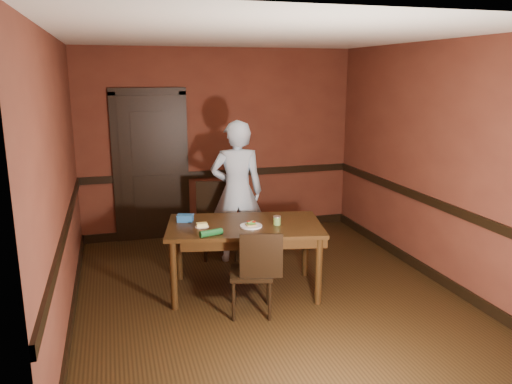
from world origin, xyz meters
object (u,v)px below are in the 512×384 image
person (237,192)px  food_tub (185,218)px  chair_near (251,271)px  sauce_jar (277,220)px  cheese_saucer (202,226)px  dining_table (245,258)px  chair_far (221,221)px  sandwich_plate (251,225)px

person → food_tub: bearing=51.6°
chair_near → sauce_jar: 0.67m
cheese_saucer → food_tub: (-0.13, 0.26, 0.02)m
sauce_jar → chair_near: bearing=-135.2°
dining_table → sauce_jar: size_ratio=16.97×
chair_far → cheese_saucer: (-0.44, -1.10, 0.30)m
chair_far → sauce_jar: size_ratio=10.02×
dining_table → person: bearing=92.4°
food_tub → dining_table: bearing=-6.3°
chair_far → sandwich_plate: (0.06, -1.23, 0.30)m
chair_near → person: size_ratio=0.49×
chair_near → sandwich_plate: chair_near is taller
chair_near → chair_far: bearing=-76.6°
dining_table → food_tub: food_tub is taller
sandwich_plate → chair_far: bearing=92.8°
dining_table → chair_near: chair_near is taller
person → food_tub: size_ratio=8.80×
dining_table → person: person is taller
dining_table → person: size_ratio=0.91×
chair_near → cheese_saucer: chair_near is taller
dining_table → chair_far: (-0.02, 1.12, 0.10)m
person → cheese_saucer: bearing=66.4°
sandwich_plate → cheese_saucer: sandwich_plate is taller
chair_far → person: size_ratio=0.54×
dining_table → cheese_saucer: cheese_saucer is taller
chair_far → food_tub: 1.07m
cheese_saucer → food_tub: size_ratio=0.72×
chair_far → dining_table: bearing=-74.0°
chair_near → person: 1.54m
dining_table → cheese_saucer: (-0.46, 0.02, 0.40)m
dining_table → sandwich_plate: (0.04, -0.11, 0.40)m
dining_table → chair_near: bearing=-86.1°
chair_far → sauce_jar: bearing=-59.4°
chair_near → sandwich_plate: size_ratio=3.76×
chair_near → person: bearing=-83.5°
person → sauce_jar: size_ratio=18.57×
chair_far → chair_near: chair_far is taller
chair_far → person: person is taller
sauce_jar → person: bearing=99.2°
person → chair_far: bearing=-35.6°
chair_far → cheese_saucer: size_ratio=6.55×
chair_near → food_tub: chair_near is taller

